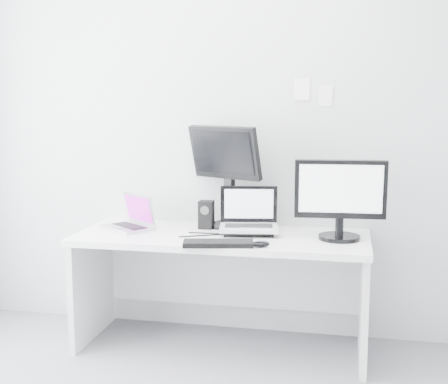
{
  "coord_description": "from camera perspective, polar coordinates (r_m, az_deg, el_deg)",
  "views": [
    {
      "loc": [
        0.76,
        -2.34,
        1.55
      ],
      "look_at": [
        0.02,
        1.23,
        1.0
      ],
      "focal_mm": 48.78,
      "sensor_mm": 36.0,
      "label": 1
    }
  ],
  "objects": [
    {
      "name": "rear_monitor",
      "position": [
        3.9,
        0.25,
        1.51
      ],
      "size": [
        0.53,
        0.37,
        0.68
      ],
      "primitive_type": "cube",
      "rotation": [
        0.0,
        0.0,
        -0.43
      ],
      "color": "black",
      "rests_on": "desk"
    },
    {
      "name": "desk",
      "position": [
        3.86,
        -0.23,
        -9.31
      ],
      "size": [
        1.8,
        0.7,
        0.73
      ],
      "primitive_type": "cube",
      "color": "white",
      "rests_on": "ground"
    },
    {
      "name": "wall_note_1",
      "position": [
        3.94,
        9.49,
        8.89
      ],
      "size": [
        0.09,
        0.0,
        0.13
      ],
      "primitive_type": "cube",
      "color": "white",
      "rests_on": "back_wall"
    },
    {
      "name": "keyboard",
      "position": [
        3.48,
        -0.55,
        -4.84
      ],
      "size": [
        0.42,
        0.22,
        0.03
      ],
      "primitive_type": "cube",
      "rotation": [
        0.0,
        0.0,
        0.2
      ],
      "color": "black",
      "rests_on": "desk"
    },
    {
      "name": "back_wall",
      "position": [
        4.02,
        0.79,
        5.71
      ],
      "size": [
        3.6,
        0.0,
        3.6
      ],
      "primitive_type": "plane",
      "rotation": [
        1.57,
        0.0,
        0.0
      ],
      "color": "#B7BABC",
      "rests_on": "ground"
    },
    {
      "name": "macbook",
      "position": [
        3.95,
        -9.05,
        -1.78
      ],
      "size": [
        0.39,
        0.38,
        0.24
      ],
      "primitive_type": "cube",
      "rotation": [
        0.0,
        0.0,
        -0.65
      ],
      "color": "#A7A7AC",
      "rests_on": "desk"
    },
    {
      "name": "samsung_monitor",
      "position": [
        3.65,
        10.84,
        -0.61
      ],
      "size": [
        0.56,
        0.29,
        0.49
      ],
      "primitive_type": "cube",
      "rotation": [
        0.0,
        0.0,
        0.07
      ],
      "color": "black",
      "rests_on": "desk"
    },
    {
      "name": "wall_note_0",
      "position": [
        3.95,
        7.3,
        9.51
      ],
      "size": [
        0.1,
        0.0,
        0.14
      ],
      "primitive_type": "cube",
      "color": "white",
      "rests_on": "back_wall"
    },
    {
      "name": "dell_laptop",
      "position": [
        3.75,
        2.34,
        -1.75
      ],
      "size": [
        0.4,
        0.33,
        0.3
      ],
      "primitive_type": "cube",
      "rotation": [
        0.0,
        0.0,
        0.17
      ],
      "color": "silver",
      "rests_on": "desk"
    },
    {
      "name": "speaker",
      "position": [
        3.93,
        -1.67,
        -2.13
      ],
      "size": [
        0.11,
        0.11,
        0.18
      ],
      "primitive_type": "cube",
      "rotation": [
        0.0,
        0.0,
        0.28
      ],
      "color": "black",
      "rests_on": "desk"
    },
    {
      "name": "mouse",
      "position": [
        3.45,
        3.44,
        -4.89
      ],
      "size": [
        0.12,
        0.1,
        0.03
      ],
      "primitive_type": "ellipsoid",
      "rotation": [
        0.0,
        0.0,
        0.31
      ],
      "color": "black",
      "rests_on": "desk"
    }
  ]
}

